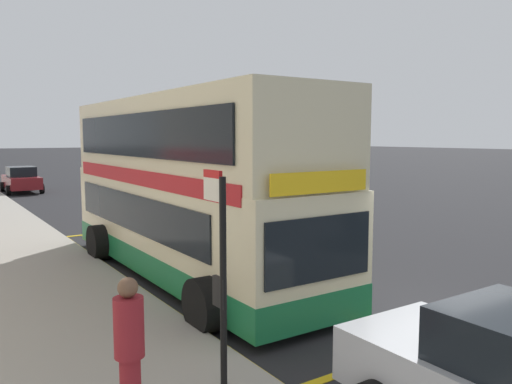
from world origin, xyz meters
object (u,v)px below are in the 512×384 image
Objects in this scene: double_decker_bus at (187,193)px; parked_car_maroon_behind at (21,180)px; bus_stop_sign at (220,264)px; pedestrian_waiting_near_sign at (129,347)px.

parked_car_maroon_behind is at bearing 90.74° from double_decker_bus.
bus_stop_sign is 1.63× the size of pedestrian_waiting_near_sign.
double_decker_bus reaches higher than bus_stop_sign.
bus_stop_sign is at bearing -111.87° from double_decker_bus.
parked_car_maroon_behind is 2.37× the size of pedestrian_waiting_near_sign.
double_decker_bus is at bearing 58.82° from pedestrian_waiting_near_sign.
double_decker_bus is 3.49× the size of bus_stop_sign.
pedestrian_waiting_near_sign is at bearing -97.62° from parked_car_maroon_behind.
bus_stop_sign reaches higher than pedestrian_waiting_near_sign.
bus_stop_sign is (-2.30, -5.73, -0.25)m from double_decker_bus.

